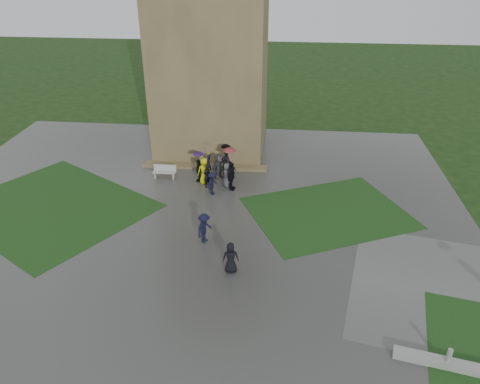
# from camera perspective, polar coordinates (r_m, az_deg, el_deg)

# --- Properties ---
(ground) EXTENTS (120.00, 120.00, 0.00)m
(ground) POSITION_cam_1_polar(r_m,az_deg,el_deg) (25.15, -8.29, -7.38)
(ground) COLOR black
(plaza) EXTENTS (34.00, 34.00, 0.02)m
(plaza) POSITION_cam_1_polar(r_m,az_deg,el_deg) (26.75, -7.33, -4.89)
(plaza) COLOR #373734
(plaza) RESTS_ON ground
(lawn_inset_left) EXTENTS (14.10, 13.46, 0.01)m
(lawn_inset_left) POSITION_cam_1_polar(r_m,az_deg,el_deg) (31.19, -21.97, -1.71)
(lawn_inset_left) COLOR #153412
(lawn_inset_left) RESTS_ON plaza
(lawn_inset_right) EXTENTS (11.12, 10.15, 0.01)m
(lawn_inset_right) POSITION_cam_1_polar(r_m,az_deg,el_deg) (28.85, 10.70, -2.48)
(lawn_inset_right) COLOR #153412
(lawn_inset_right) RESTS_ON plaza
(tower) EXTENTS (8.00, 8.00, 18.00)m
(tower) POSITION_cam_1_polar(r_m,az_deg,el_deg) (35.65, -3.62, 19.26)
(tower) COLOR brown
(tower) RESTS_ON ground
(tower_plinth) EXTENTS (9.00, 0.80, 0.22)m
(tower_plinth) POSITION_cam_1_polar(r_m,az_deg,el_deg) (34.07, -4.31, 3.15)
(tower_plinth) COLOR brown
(tower_plinth) RESTS_ON plaza
(bench) EXTENTS (1.59, 0.51, 0.92)m
(bench) POSITION_cam_1_polar(r_m,az_deg,el_deg) (32.76, -9.17, 2.49)
(bench) COLOR #A8A8A4
(bench) RESTS_ON plaza
(visitor_cluster) EXTENTS (3.15, 3.94, 2.51)m
(visitor_cluster) POSITION_cam_1_polar(r_m,az_deg,el_deg) (31.46, -2.74, 2.90)
(visitor_cluster) COLOR black
(visitor_cluster) RESTS_ON plaza
(pedestrian_mid) EXTENTS (1.00, 1.26, 1.73)m
(pedestrian_mid) POSITION_cam_1_polar(r_m,az_deg,el_deg) (25.35, -4.37, -4.41)
(pedestrian_mid) COLOR black
(pedestrian_mid) RESTS_ON plaza
(pedestrian_near) EXTENTS (0.87, 0.65, 1.65)m
(pedestrian_near) POSITION_cam_1_polar(r_m,az_deg,el_deg) (23.14, -1.14, -8.01)
(pedestrian_near) COLOR black
(pedestrian_near) RESTS_ON plaza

